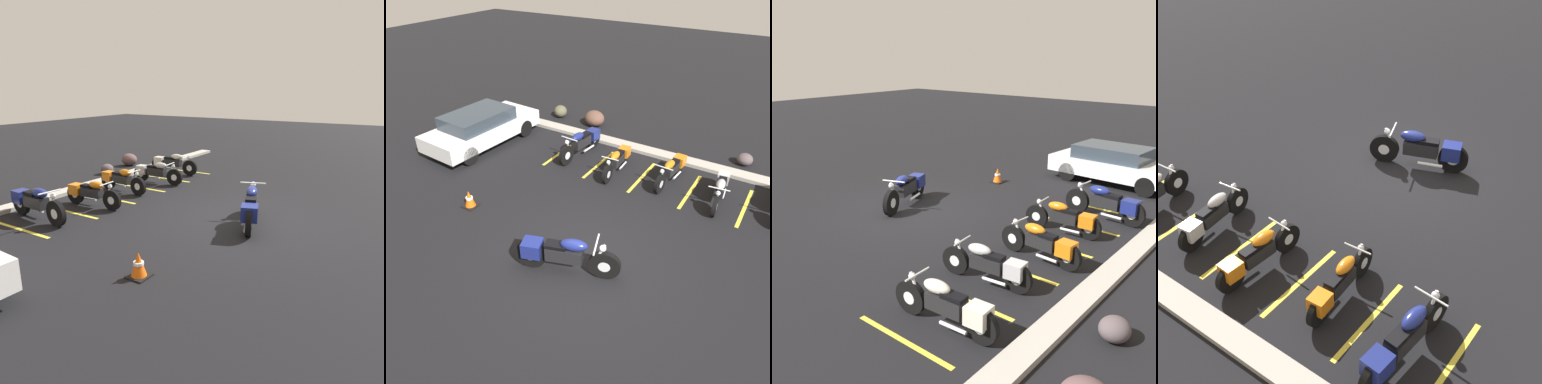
{
  "view_description": "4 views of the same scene",
  "coord_description": "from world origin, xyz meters",
  "views": [
    {
      "loc": [
        -8.73,
        -3.86,
        3.44
      ],
      "look_at": [
        0.49,
        1.76,
        0.4
      ],
      "focal_mm": 35.0,
      "sensor_mm": 36.0,
      "label": 1
    },
    {
      "loc": [
        3.35,
        -5.45,
        6.24
      ],
      "look_at": [
        -0.92,
        1.41,
        0.87
      ],
      "focal_mm": 35.0,
      "sensor_mm": 36.0,
      "label": 2
    },
    {
      "loc": [
        8.48,
        8.95,
        4.42
      ],
      "look_at": [
        -0.28,
        1.71,
        0.8
      ],
      "focal_mm": 42.0,
      "sensor_mm": 36.0,
      "label": 3
    },
    {
      "loc": [
        -5.27,
        9.49,
        7.36
      ],
      "look_at": [
        -0.15,
        2.5,
        0.94
      ],
      "focal_mm": 50.0,
      "sensor_mm": 36.0,
      "label": 4
    }
  ],
  "objects": [
    {
      "name": "motorcycle_navy_featured",
      "position": [
        -0.21,
        -0.43,
        0.51
      ],
      "size": [
        2.32,
        1.07,
        0.95
      ],
      "rotation": [
        0.0,
        0.0,
        0.34
      ],
      "color": "black",
      "rests_on": "ground"
    },
    {
      "name": "parked_bike_2",
      "position": [
        0.52,
        4.61,
        0.43
      ],
      "size": [
        0.57,
        2.03,
        0.8
      ],
      "rotation": [
        0.0,
        0.0,
        -1.65
      ],
      "color": "black",
      "rests_on": "ground"
    },
    {
      "name": "stall_line_4",
      "position": [
        2.83,
        4.34,
        0.0
      ],
      "size": [
        0.1,
        2.1,
        0.0
      ],
      "primitive_type": "cube",
      "color": "gold",
      "rests_on": "ground"
    },
    {
      "name": "traffic_cone",
      "position": [
        -3.84,
        0.29,
        0.23
      ],
      "size": [
        0.4,
        0.4,
        0.5
      ],
      "color": "black",
      "rests_on": "ground"
    },
    {
      "name": "stall_line_1",
      "position": [
        -1.91,
        4.34,
        0.0
      ],
      "size": [
        0.1,
        2.1,
        0.0
      ],
      "primitive_type": "cube",
      "color": "gold",
      "rests_on": "ground"
    },
    {
      "name": "parked_bike_0",
      "position": [
        -2.77,
        4.68,
        0.48
      ],
      "size": [
        0.64,
        2.3,
        0.9
      ],
      "rotation": [
        0.0,
        0.0,
        -1.65
      ],
      "color": "black",
      "rests_on": "ground"
    },
    {
      "name": "parked_bike_4",
      "position": [
        3.71,
        4.69,
        0.44
      ],
      "size": [
        0.59,
        2.1,
        0.82
      ],
      "rotation": [
        0.0,
        0.0,
        -1.51
      ],
      "color": "black",
      "rests_on": "ground"
    },
    {
      "name": "concrete_curb",
      "position": [
        0.0,
        6.03,
        0.06
      ],
      "size": [
        18.0,
        0.5,
        0.12
      ],
      "primitive_type": "cube",
      "color": "#A8A399",
      "rests_on": "ground"
    },
    {
      "name": "stall_line_3",
      "position": [
        1.25,
        4.34,
        0.0
      ],
      "size": [
        0.1,
        2.1,
        0.0
      ],
      "primitive_type": "cube",
      "color": "gold",
      "rests_on": "ground"
    },
    {
      "name": "stall_line_0",
      "position": [
        -3.48,
        4.34,
        0.0
      ],
      "size": [
        0.1,
        2.1,
        0.0
      ],
      "primitive_type": "cube",
      "color": "gold",
      "rests_on": "ground"
    },
    {
      "name": "ground",
      "position": [
        0.0,
        0.0,
        0.0
      ],
      "size": [
        60.0,
        60.0,
        0.0
      ],
      "primitive_type": "plane",
      "color": "black"
    },
    {
      "name": "landscape_rock_3",
      "position": [
        2.26,
        6.91,
        0.21
      ],
      "size": [
        0.65,
        0.64,
        0.41
      ],
      "primitive_type": "ellipsoid",
      "rotation": [
        0.0,
        0.0,
        2.82
      ],
      "color": "#514649",
      "rests_on": "ground"
    },
    {
      "name": "stall_line_5",
      "position": [
        4.41,
        4.34,
        0.0
      ],
      "size": [
        0.1,
        2.1,
        0.0
      ],
      "primitive_type": "cube",
      "color": "gold",
      "rests_on": "ground"
    },
    {
      "name": "car_white",
      "position": [
        -6.34,
        3.43,
        0.68
      ],
      "size": [
        2.05,
        4.4,
        1.29
      ],
      "rotation": [
        0.0,
        0.0,
        1.51
      ],
      "color": "black",
      "rests_on": "ground"
    },
    {
      "name": "stall_line_2",
      "position": [
        -0.33,
        4.34,
        0.0
      ],
      "size": [
        0.1,
        2.1,
        0.0
      ],
      "primitive_type": "cube",
      "color": "gold",
      "rests_on": "ground"
    },
    {
      "name": "parked_bike_1",
      "position": [
        -1.18,
        4.27,
        0.42
      ],
      "size": [
        0.56,
        2.0,
        0.79
      ],
      "rotation": [
        0.0,
        0.0,
        -1.51
      ],
      "color": "black",
      "rests_on": "ground"
    },
    {
      "name": "parked_bike_3",
      "position": [
        2.07,
        4.31,
        0.42
      ],
      "size": [
        0.58,
        2.01,
        0.79
      ],
      "rotation": [
        0.0,
        0.0,
        -1.47
      ],
      "color": "black",
      "rests_on": "ground"
    }
  ]
}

